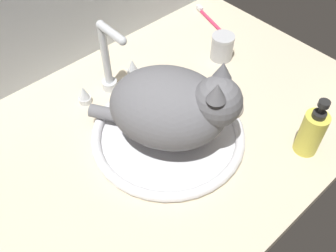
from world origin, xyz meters
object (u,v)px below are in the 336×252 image
(cat, at_px, (176,107))
(metal_jar, at_px, (222,47))
(faucet, at_px, (109,66))
(toothbrush, at_px, (210,19))
(sink_basin, at_px, (168,134))
(soap_pump_bottle, at_px, (311,132))

(cat, bearing_deg, metal_jar, 23.70)
(cat, distance_m, metal_jar, 0.34)
(faucet, xyz_separation_m, toothbrush, (0.43, 0.05, -0.08))
(sink_basin, relative_size, faucet, 1.75)
(sink_basin, distance_m, metal_jar, 0.34)
(cat, height_order, soap_pump_bottle, cat)
(cat, relative_size, soap_pump_bottle, 2.17)
(metal_jar, distance_m, soap_pump_bottle, 0.37)
(sink_basin, distance_m, soap_pump_bottle, 0.32)
(faucet, distance_m, soap_pump_bottle, 0.51)
(sink_basin, xyz_separation_m, metal_jar, (0.32, 0.12, 0.03))
(metal_jar, height_order, soap_pump_bottle, soap_pump_bottle)
(faucet, xyz_separation_m, metal_jar, (0.32, -0.10, -0.04))
(faucet, bearing_deg, cat, -87.64)
(sink_basin, bearing_deg, faucet, 90.00)
(sink_basin, bearing_deg, cat, -57.53)
(faucet, relative_size, soap_pump_bottle, 1.34)
(cat, height_order, toothbrush, cat)
(faucet, height_order, cat, cat)
(faucet, distance_m, cat, 0.24)
(sink_basin, height_order, toothbrush, sink_basin)
(sink_basin, xyz_separation_m, faucet, (-0.00, 0.22, 0.07))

